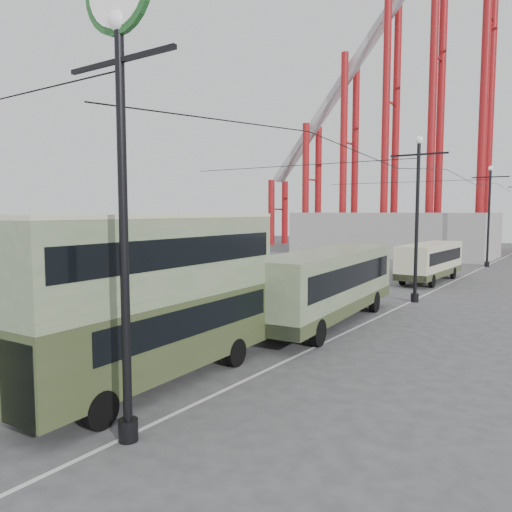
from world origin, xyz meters
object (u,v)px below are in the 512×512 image
Objects in this scene: pedestrian at (212,306)px; single_decker_cream at (430,260)px; single_decker_green at (327,283)px; lamp_post_near at (120,82)px; double_decker_bus at (155,290)px.

single_decker_cream is at bearing -101.19° from pedestrian.
lamp_post_near is at bearing -87.60° from single_decker_green.
lamp_post_near reaches higher than single_decker_cream.
single_decker_cream is at bearing 86.03° from double_decker_bus.
single_decker_green is at bearing 97.36° from lamp_post_near.
double_decker_bus reaches higher than single_decker_green.
double_decker_bus is at bearing 115.84° from pedestrian.
double_decker_bus is (-2.21, 3.00, -5.02)m from lamp_post_near.
single_decker_cream is (0.07, 16.71, -0.30)m from single_decker_green.
double_decker_bus is 7.57m from pedestrian.
double_decker_bus is at bearing 126.41° from lamp_post_near.
double_decker_bus is 4.98× the size of pedestrian.
single_decker_green reaches higher than single_decker_cream.
single_decker_green is at bearing -135.84° from pedestrian.
pedestrian is (-5.48, 9.56, -6.90)m from lamp_post_near.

